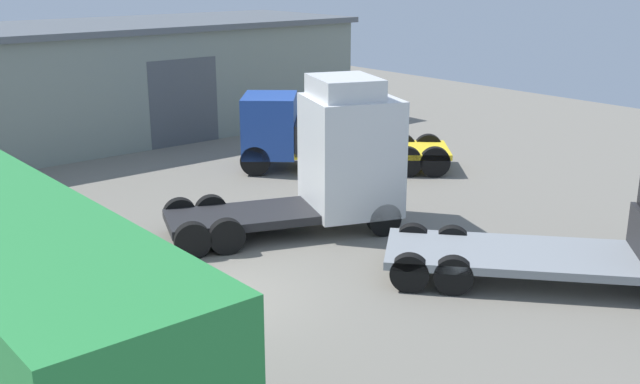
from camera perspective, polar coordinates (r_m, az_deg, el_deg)
name	(u,v)px	position (r m, az deg, el deg)	size (l,w,h in m)	color
ground_plane	(213,300)	(17.30, -8.15, -8.16)	(60.00, 60.00, 0.00)	slate
tractor_unit_white	(335,158)	(21.17, 1.18, 2.57)	(6.90, 4.64, 4.34)	silver
flatbed_truck_black	(638,237)	(18.82, 23.04, -3.14)	(7.03, 7.49, 2.66)	black
flatbed_truck_blue	(302,134)	(27.70, -1.41, 4.47)	(7.30, 6.77, 2.74)	#2347A3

